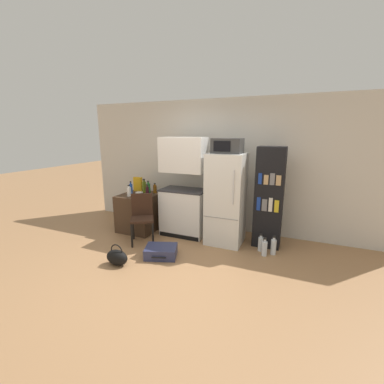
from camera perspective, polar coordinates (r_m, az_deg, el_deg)
name	(u,v)px	position (r m, az deg, el deg)	size (l,w,h in m)	color
ground_plane	(174,271)	(3.93, -4.03, -17.05)	(24.00, 24.00, 0.00)	#A3754C
wall_back	(227,166)	(5.24, 7.79, 5.68)	(6.40, 0.10, 2.62)	beige
side_table	(140,212)	(5.42, -11.50, -4.37)	(0.72, 0.77, 0.75)	#422D1E
kitchen_hutch	(184,191)	(4.94, -1.83, 0.20)	(0.87, 0.52, 1.89)	white
refrigerator	(226,199)	(4.62, 7.55, -1.58)	(0.64, 0.63, 1.63)	silver
microwave	(228,146)	(4.48, 7.90, 10.14)	(0.50, 0.38, 0.25)	#333333
bookshelf	(269,198)	(4.61, 16.74, -1.25)	(0.47, 0.33, 1.75)	black
bottle_olive_oil	(144,187)	(5.44, -10.57, 1.14)	(0.09, 0.09, 0.29)	#566619
bottle_green_tall	(148,189)	(5.26, -9.67, 0.73)	(0.08, 0.08, 0.28)	#1E6028
bottle_amber_beer	(155,189)	(5.37, -8.24, 0.70)	(0.07, 0.07, 0.20)	brown
bottle_milk_white	(129,191)	(5.20, -13.83, 0.12)	(0.08, 0.08, 0.22)	white
bottle_blue_soda	(131,189)	(5.38, -13.43, 0.74)	(0.07, 0.07, 0.26)	#1E47A3
bottle_wine_dark	(147,191)	(5.09, -9.90, 0.14)	(0.06, 0.06, 0.24)	black
bowl	(139,193)	(5.33, -11.64, -0.24)	(0.15, 0.15, 0.04)	silver
cereal_box	(138,184)	(5.60, -11.92, 1.72)	(0.19, 0.07, 0.30)	gold
chair	(142,214)	(4.79, -11.01, -4.74)	(0.55, 0.55, 0.88)	black
suitcase_large_flat	(161,252)	(4.31, -6.89, -13.00)	(0.60, 0.53, 0.17)	navy
handbag	(117,257)	(4.17, -16.32, -13.74)	(0.36, 0.20, 0.33)	black
water_bottle_front	(264,248)	(4.44, 15.80, -11.90)	(0.09, 0.09, 0.31)	silver
water_bottle_middle	(261,244)	(4.60, 14.99, -11.03)	(0.08, 0.08, 0.31)	silver
water_bottle_back	(273,247)	(4.53, 17.65, -11.47)	(0.09, 0.09, 0.33)	silver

